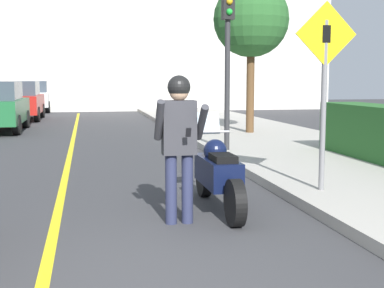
# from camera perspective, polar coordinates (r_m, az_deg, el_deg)

# --- Properties ---
(ground_plane) EXTENTS (80.00, 80.00, 0.00)m
(ground_plane) POSITION_cam_1_polar(r_m,az_deg,el_deg) (4.73, -8.28, -14.76)
(ground_plane) COLOR #38383A
(sidewalk_curb) EXTENTS (4.40, 44.00, 0.15)m
(sidewalk_curb) POSITION_cam_1_polar(r_m,az_deg,el_deg) (9.91, 19.32, -3.18)
(sidewalk_curb) COLOR #ADA89E
(sidewalk_curb) RESTS_ON ground
(road_center_line) EXTENTS (0.12, 36.00, 0.01)m
(road_center_line) POSITION_cam_1_polar(r_m,az_deg,el_deg) (10.54, -13.24, -2.78)
(road_center_line) COLOR yellow
(road_center_line) RESTS_ON ground
(building_backdrop) EXTENTS (28.00, 1.20, 8.81)m
(building_backdrop) POSITION_cam_1_polar(r_m,az_deg,el_deg) (30.51, -11.02, 11.74)
(building_backdrop) COLOR beige
(building_backdrop) RESTS_ON ground
(motorcycle) EXTENTS (0.62, 2.28, 1.27)m
(motorcycle) POSITION_cam_1_polar(r_m,az_deg,el_deg) (7.17, 2.75, -3.16)
(motorcycle) COLOR black
(motorcycle) RESTS_ON ground
(person_biker) EXTENTS (0.59, 0.48, 1.79)m
(person_biker) POSITION_cam_1_polar(r_m,az_deg,el_deg) (6.37, -1.38, 1.19)
(person_biker) COLOR #282D4C
(person_biker) RESTS_ON ground
(crossing_sign) EXTENTS (0.91, 0.08, 2.68)m
(crossing_sign) POSITION_cam_1_polar(r_m,az_deg,el_deg) (7.84, 13.95, 6.84)
(crossing_sign) COLOR slate
(crossing_sign) RESTS_ON sidewalk_curb
(traffic_light) EXTENTS (0.26, 0.30, 3.67)m
(traffic_light) POSITION_cam_1_polar(r_m,az_deg,el_deg) (12.17, 3.84, 11.42)
(traffic_light) COLOR #2D2D30
(traffic_light) RESTS_ON sidewalk_curb
(street_tree) EXTENTS (2.25, 2.25, 4.51)m
(street_tree) POSITION_cam_1_polar(r_m,az_deg,el_deg) (16.37, 6.33, 13.02)
(street_tree) COLOR brown
(street_tree) RESTS_ON sidewalk_curb
(parked_car_red) EXTENTS (1.88, 4.20, 1.68)m
(parked_car_red) POSITION_cam_1_polar(r_m,az_deg,el_deg) (24.37, -17.95, 4.45)
(parked_car_red) COLOR black
(parked_car_red) RESTS_ON ground
(parked_car_white) EXTENTS (1.88, 4.20, 1.68)m
(parked_car_white) POSITION_cam_1_polar(r_m,az_deg,el_deg) (30.49, -16.57, 4.91)
(parked_car_white) COLOR black
(parked_car_white) RESTS_ON ground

